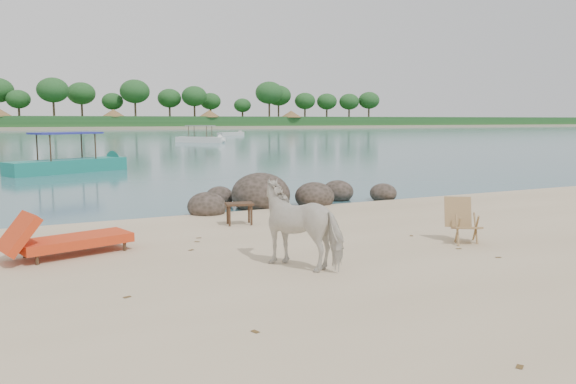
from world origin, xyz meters
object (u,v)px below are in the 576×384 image
object	(u,v)px
boulders	(277,197)
boat_near	(66,139)
cow	(303,226)
deck_chair	(467,222)
lounge_chair	(75,236)
side_table	(239,215)

from	to	relation	value
boulders	boat_near	xyz separation A→B (m)	(-4.26, 12.87, 1.22)
cow	boat_near	distance (m)	19.00
deck_chair	boulders	bearing A→B (deg)	131.96
boulders	lounge_chair	distance (m)	6.56
lounge_chair	deck_chair	distance (m)	6.85
boulders	boat_near	bearing A→B (deg)	108.31
boulders	boat_near	world-z (taller)	boat_near
side_table	lounge_chair	bearing A→B (deg)	-148.17
side_table	deck_chair	distance (m)	4.65
side_table	lounge_chair	distance (m)	3.64
boat_near	deck_chair	bearing A→B (deg)	-99.18
boulders	side_table	bearing A→B (deg)	-129.29
lounge_chair	deck_chair	size ratio (longest dim) A/B	2.70
side_table	boat_near	bearing A→B (deg)	109.40
deck_chair	cow	bearing A→B (deg)	-146.85
side_table	deck_chair	world-z (taller)	deck_chair
boulders	side_table	distance (m)	3.15
cow	boat_near	xyz separation A→B (m)	(-1.96, 18.88, 0.78)
lounge_chair	boat_near	xyz separation A→B (m)	(1.14, 16.61, 1.10)
deck_chair	boat_near	xyz separation A→B (m)	(-5.35, 18.78, 1.02)
boulders	cow	size ratio (longest dim) A/B	4.06
lounge_chair	deck_chair	xyz separation A→B (m)	(6.49, -2.18, 0.08)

